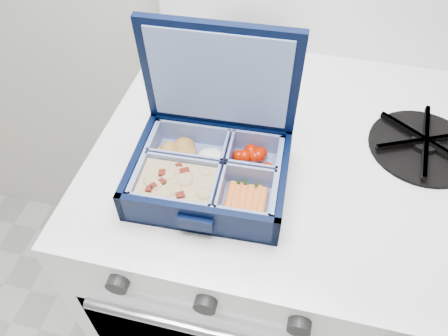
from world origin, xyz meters
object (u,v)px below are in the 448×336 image
(stove, at_px, (268,266))
(fork, at_px, (235,124))
(bento_box, at_px, (210,174))
(burner_grate, at_px, (425,143))

(stove, height_order, fork, fork)
(bento_box, bearing_deg, stove, 52.50)
(burner_grate, bearing_deg, fork, -176.88)
(bento_box, relative_size, burner_grate, 1.29)
(stove, relative_size, bento_box, 4.09)
(burner_grate, height_order, fork, burner_grate)
(burner_grate, bearing_deg, stove, -176.11)
(fork, bearing_deg, bento_box, -66.23)
(bento_box, height_order, burner_grate, bento_box)
(stove, bearing_deg, bento_box, -124.94)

